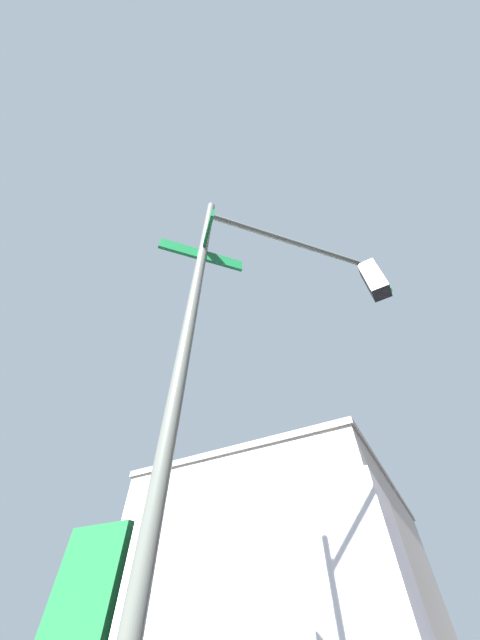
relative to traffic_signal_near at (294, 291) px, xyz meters
The scene contains 3 objects.
traffic_signal_near is the anchor object (origin of this frame).
building_stucco 28.14m from the traffic_signal_near, 110.82° to the left, with size 16.93×25.22×9.56m.
box_truck_second 6.24m from the traffic_signal_near, 130.89° to the left, with size 7.25×2.60×3.34m.
Camera 1 is at (-5.77, -8.25, 1.45)m, focal length 16.07 mm.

